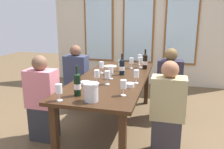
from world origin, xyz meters
name	(u,v)px	position (x,y,z in m)	size (l,w,h in m)	color
ground_plane	(113,126)	(0.00, 0.00, 0.00)	(12.00, 12.00, 0.00)	brown
back_wall_with_windows	(139,22)	(0.00, 2.37, 1.45)	(4.13, 0.10, 2.90)	beige
dining_table	(113,82)	(0.00, 0.00, 0.67)	(0.93, 2.25, 0.74)	#392313
white_plate_0	(110,66)	(-0.22, 0.69, 0.74)	(0.22, 0.22, 0.01)	white
metal_pitcher	(91,92)	(0.03, -0.95, 0.84)	(0.16, 0.16, 0.19)	silver
wine_bottle_0	(145,61)	(0.37, 0.65, 0.86)	(0.08, 0.08, 0.32)	black
wine_bottle_1	(77,84)	(-0.17, -0.83, 0.87)	(0.08, 0.08, 0.33)	black
wine_bottle_2	(122,67)	(0.09, 0.18, 0.86)	(0.08, 0.08, 0.31)	black
tasting_bowl_0	(130,85)	(0.31, -0.38, 0.76)	(0.11, 0.11, 0.05)	white
tasting_bowl_1	(86,83)	(-0.24, -0.43, 0.76)	(0.13, 0.13, 0.04)	white
tasting_bowl_2	(109,73)	(-0.09, 0.12, 0.77)	(0.13, 0.13, 0.05)	white
wine_glass_0	(136,74)	(0.36, -0.20, 0.86)	(0.07, 0.07, 0.17)	white
wine_glass_1	(97,74)	(-0.12, -0.33, 0.86)	(0.07, 0.07, 0.17)	white
wine_glass_2	(101,65)	(-0.22, 0.20, 0.86)	(0.07, 0.07, 0.17)	white
wine_glass_3	(141,60)	(0.29, 0.74, 0.86)	(0.07, 0.07, 0.17)	white
wine_glass_4	(121,64)	(0.02, 0.39, 0.86)	(0.07, 0.07, 0.17)	white
wine_glass_5	(59,90)	(-0.29, -1.02, 0.86)	(0.07, 0.07, 0.17)	white
wine_glass_6	(131,61)	(0.15, 0.64, 0.86)	(0.07, 0.07, 0.17)	white
wine_glass_7	(111,70)	(-0.01, -0.08, 0.86)	(0.07, 0.07, 0.17)	white
wine_glass_8	(107,75)	(0.02, -0.34, 0.86)	(0.07, 0.07, 0.17)	white
wine_glass_9	(123,85)	(0.30, -0.71, 0.86)	(0.07, 0.07, 0.17)	white
wine_glass_10	(140,58)	(0.24, 0.99, 0.86)	(0.07, 0.07, 0.17)	white
seated_person_0	(43,101)	(-0.77, -0.57, 0.53)	(0.38, 0.24, 1.11)	#2E2F35
seated_person_1	(167,112)	(0.77, -0.53, 0.53)	(0.38, 0.24, 1.11)	#38343A
seated_person_2	(77,79)	(-0.77, 0.51, 0.53)	(0.38, 0.24, 1.11)	#2D2B3B
seated_person_3	(169,86)	(0.77, 0.51, 0.53)	(0.38, 0.24, 1.11)	#2D3942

